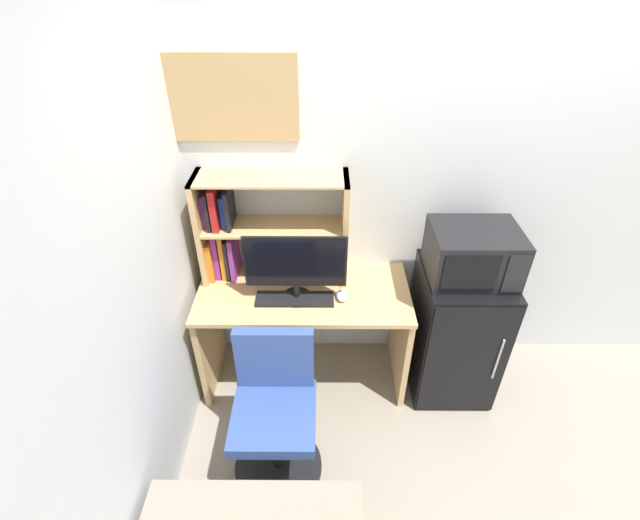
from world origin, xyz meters
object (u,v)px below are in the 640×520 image
object	(u,v)px
microwave	(473,253)
monitor	(295,265)
keyboard	(295,299)
desk_chair	(276,417)
wall_corkboard	(226,99)
computer_mouse	(342,296)
mini_fridge	(455,331)
hutch_bookshelf	(249,226)

from	to	relation	value
microwave	monitor	bearing A→B (deg)	-177.74
keyboard	desk_chair	size ratio (longest dim) A/B	0.51
microwave	wall_corkboard	world-z (taller)	wall_corkboard
monitor	microwave	size ratio (longest dim) A/B	1.20
computer_mouse	wall_corkboard	world-z (taller)	wall_corkboard
monitor	wall_corkboard	xyz separation A→B (m)	(-0.36, 0.36, 0.82)
monitor	mini_fridge	size ratio (longest dim) A/B	0.65
monitor	computer_mouse	bearing A→B (deg)	-0.24
monitor	computer_mouse	size ratio (longest dim) A/B	5.44
microwave	mini_fridge	bearing A→B (deg)	-90.16
monitor	wall_corkboard	size ratio (longest dim) A/B	0.77
hutch_bookshelf	microwave	size ratio (longest dim) A/B	1.81
monitor	desk_chair	bearing A→B (deg)	-99.53
keyboard	microwave	xyz separation A→B (m)	(1.01, 0.06, 0.29)
keyboard	computer_mouse	distance (m)	0.28
keyboard	hutch_bookshelf	bearing A→B (deg)	135.80
computer_mouse	desk_chair	size ratio (longest dim) A/B	0.12
hutch_bookshelf	mini_fridge	distance (m)	1.45
microwave	wall_corkboard	distance (m)	1.59
computer_mouse	desk_chair	world-z (taller)	desk_chair
monitor	wall_corkboard	world-z (taller)	wall_corkboard
mini_fridge	desk_chair	distance (m)	1.25
hutch_bookshelf	microwave	xyz separation A→B (m)	(1.28, -0.20, -0.05)
monitor	desk_chair	size ratio (longest dim) A/B	0.65
keyboard	microwave	size ratio (longest dim) A/B	0.94
hutch_bookshelf	desk_chair	world-z (taller)	hutch_bookshelf
microwave	wall_corkboard	bearing A→B (deg)	166.88
monitor	computer_mouse	xyz separation A→B (m)	(0.27, -0.00, -0.22)
keyboard	computer_mouse	world-z (taller)	computer_mouse
mini_fridge	desk_chair	size ratio (longest dim) A/B	1.00
hutch_bookshelf	mini_fridge	bearing A→B (deg)	-9.17
monitor	hutch_bookshelf	bearing A→B (deg)	139.26
computer_mouse	wall_corkboard	bearing A→B (deg)	150.28
wall_corkboard	mini_fridge	bearing A→B (deg)	-13.24
keyboard	computer_mouse	bearing A→B (deg)	4.27
hutch_bookshelf	computer_mouse	xyz separation A→B (m)	(0.55, -0.24, -0.33)
monitor	microwave	distance (m)	1.00
computer_mouse	desk_chair	bearing A→B (deg)	-122.57
computer_mouse	microwave	distance (m)	0.78
keyboard	mini_fridge	world-z (taller)	mini_fridge
monitor	keyboard	world-z (taller)	monitor
hutch_bookshelf	mini_fridge	xyz separation A→B (m)	(1.28, -0.21, -0.65)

